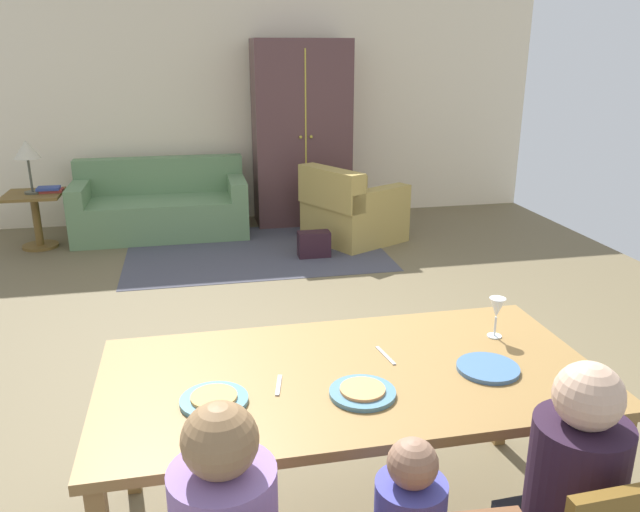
{
  "coord_description": "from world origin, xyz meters",
  "views": [
    {
      "loc": [
        -0.78,
        -3.4,
        1.99
      ],
      "look_at": [
        -0.08,
        -0.04,
        0.85
      ],
      "focal_mm": 35.09,
      "sensor_mm": 36.0,
      "label": 1
    }
  ],
  "objects_px": {
    "dining_table": "(350,386)",
    "plate_near_woman": "(488,368)",
    "plate_near_child": "(362,393)",
    "table_lamp": "(27,151)",
    "armchair": "(351,212)",
    "book_lower": "(52,191)",
    "wine_glass": "(497,309)",
    "plate_near_man": "(214,400)",
    "armoire": "(301,134)",
    "side_table": "(36,212)",
    "handbag": "(314,244)",
    "book_upper": "(48,188)",
    "couch": "(162,208)"
  },
  "relations": [
    {
      "from": "side_table",
      "to": "plate_near_woman",
      "type": "bearing_deg",
      "value": -59.93
    },
    {
      "from": "armchair",
      "to": "handbag",
      "type": "bearing_deg",
      "value": -136.6
    },
    {
      "from": "armchair",
      "to": "plate_near_woman",
      "type": "bearing_deg",
      "value": -97.25
    },
    {
      "from": "armchair",
      "to": "side_table",
      "type": "xyz_separation_m",
      "value": [
        -3.26,
        0.43,
        0.06
      ]
    },
    {
      "from": "plate_near_woman",
      "to": "side_table",
      "type": "bearing_deg",
      "value": 120.07
    },
    {
      "from": "armoire",
      "to": "book_lower",
      "type": "distance_m",
      "value": 2.79
    },
    {
      "from": "armchair",
      "to": "table_lamp",
      "type": "bearing_deg",
      "value": 172.58
    },
    {
      "from": "armoire",
      "to": "side_table",
      "type": "xyz_separation_m",
      "value": [
        -2.89,
        -0.48,
        -0.67
      ]
    },
    {
      "from": "dining_table",
      "to": "table_lamp",
      "type": "height_order",
      "value": "table_lamp"
    },
    {
      "from": "wine_glass",
      "to": "armoire",
      "type": "distance_m",
      "value": 4.9
    },
    {
      "from": "side_table",
      "to": "armoire",
      "type": "bearing_deg",
      "value": 9.41
    },
    {
      "from": "dining_table",
      "to": "book_lower",
      "type": "xyz_separation_m",
      "value": [
        -2.0,
        4.63,
        -0.1
      ]
    },
    {
      "from": "plate_near_man",
      "to": "armoire",
      "type": "bearing_deg",
      "value": 76.39
    },
    {
      "from": "plate_near_man",
      "to": "armoire",
      "type": "xyz_separation_m",
      "value": [
        1.26,
        5.2,
        0.28
      ]
    },
    {
      "from": "armoire",
      "to": "table_lamp",
      "type": "relative_size",
      "value": 3.89
    },
    {
      "from": "plate_near_woman",
      "to": "armoire",
      "type": "height_order",
      "value": "armoire"
    },
    {
      "from": "side_table",
      "to": "handbag",
      "type": "xyz_separation_m",
      "value": [
        2.76,
        -0.9,
        -0.25
      ]
    },
    {
      "from": "plate_near_man",
      "to": "armchair",
      "type": "distance_m",
      "value": 4.62
    },
    {
      "from": "book_lower",
      "to": "book_upper",
      "type": "distance_m",
      "value": 0.04
    },
    {
      "from": "book_upper",
      "to": "side_table",
      "type": "bearing_deg",
      "value": -174.14
    },
    {
      "from": "couch",
      "to": "armchair",
      "type": "height_order",
      "value": "same"
    },
    {
      "from": "plate_near_child",
      "to": "plate_near_woman",
      "type": "distance_m",
      "value": 0.55
    },
    {
      "from": "armchair",
      "to": "side_table",
      "type": "relative_size",
      "value": 1.99
    },
    {
      "from": "table_lamp",
      "to": "wine_glass",
      "type": "bearing_deg",
      "value": -56.82
    },
    {
      "from": "plate_near_child",
      "to": "handbag",
      "type": "relative_size",
      "value": 0.78
    },
    {
      "from": "plate_near_woman",
      "to": "handbag",
      "type": "distance_m",
      "value": 3.85
    },
    {
      "from": "dining_table",
      "to": "side_table",
      "type": "bearing_deg",
      "value": 115.32
    },
    {
      "from": "plate_near_child",
      "to": "wine_glass",
      "type": "height_order",
      "value": "wine_glass"
    },
    {
      "from": "armchair",
      "to": "book_lower",
      "type": "distance_m",
      "value": 3.13
    },
    {
      "from": "plate_near_man",
      "to": "wine_glass",
      "type": "relative_size",
      "value": 1.34
    },
    {
      "from": "plate_near_man",
      "to": "plate_near_woman",
      "type": "xyz_separation_m",
      "value": [
        1.09,
        0.02,
        0.0
      ]
    },
    {
      "from": "dining_table",
      "to": "plate_near_child",
      "type": "xyz_separation_m",
      "value": [
        0.0,
        -0.18,
        0.07
      ]
    },
    {
      "from": "couch",
      "to": "armoire",
      "type": "height_order",
      "value": "armoire"
    },
    {
      "from": "wine_glass",
      "to": "plate_near_man",
      "type": "bearing_deg",
      "value": -166.59
    },
    {
      "from": "dining_table",
      "to": "book_lower",
      "type": "relative_size",
      "value": 9.0
    },
    {
      "from": "dining_table",
      "to": "plate_near_woman",
      "type": "distance_m",
      "value": 0.56
    },
    {
      "from": "couch",
      "to": "book_lower",
      "type": "distance_m",
      "value": 1.14
    },
    {
      "from": "plate_near_man",
      "to": "armchair",
      "type": "height_order",
      "value": "armchair"
    },
    {
      "from": "book_lower",
      "to": "armoire",
      "type": "bearing_deg",
      "value": 9.44
    },
    {
      "from": "armchair",
      "to": "table_lamp",
      "type": "height_order",
      "value": "table_lamp"
    },
    {
      "from": "side_table",
      "to": "armchair",
      "type": "bearing_deg",
      "value": -7.42
    },
    {
      "from": "plate_near_child",
      "to": "armchair",
      "type": "height_order",
      "value": "armchair"
    },
    {
      "from": "armchair",
      "to": "handbag",
      "type": "relative_size",
      "value": 3.61
    },
    {
      "from": "dining_table",
      "to": "couch",
      "type": "xyz_separation_m",
      "value": [
        -0.92,
        4.86,
        -0.39
      ]
    },
    {
      "from": "couch",
      "to": "side_table",
      "type": "height_order",
      "value": "couch"
    },
    {
      "from": "plate_near_child",
      "to": "table_lamp",
      "type": "xyz_separation_m",
      "value": [
        -2.18,
        4.78,
        0.24
      ]
    },
    {
      "from": "plate_near_child",
      "to": "couch",
      "type": "height_order",
      "value": "couch"
    },
    {
      "from": "couch",
      "to": "armoire",
      "type": "bearing_deg",
      "value": 7.69
    },
    {
      "from": "dining_table",
      "to": "armchair",
      "type": "bearing_deg",
      "value": 75.39
    },
    {
      "from": "wine_glass",
      "to": "book_lower",
      "type": "xyz_separation_m",
      "value": [
        -2.71,
        4.45,
        -0.3
      ]
    }
  ]
}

